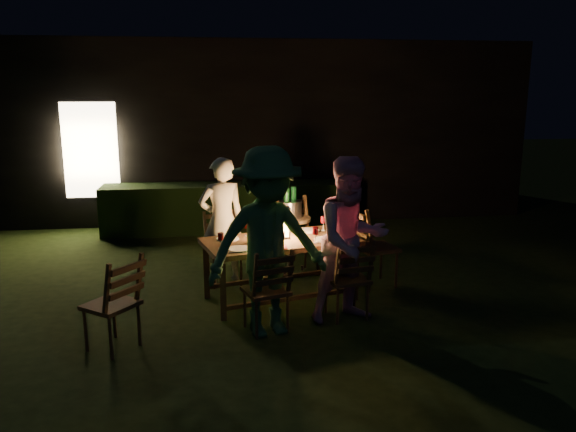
{
  "coord_description": "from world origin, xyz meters",
  "views": [
    {
      "loc": [
        -0.74,
        -5.63,
        2.34
      ],
      "look_at": [
        0.09,
        0.66,
        0.92
      ],
      "focal_mm": 35.0,
      "sensor_mm": 36.0,
      "label": 1
    }
  ],
  "objects": [
    {
      "name": "plate_near_right",
      "position": [
        0.47,
        0.31,
        0.71
      ],
      "size": [
        0.25,
        0.25,
        0.01
      ],
      "primitive_type": "cylinder",
      "color": "white",
      "rests_on": "dining_table"
    },
    {
      "name": "wineglass_e",
      "position": [
        -0.05,
        0.1,
        0.79
      ],
      "size": [
        0.06,
        0.06,
        0.18
      ],
      "primitive_type": null,
      "color": "silver",
      "rests_on": "dining_table"
    },
    {
      "name": "wineglass_a",
      "position": [
        -0.39,
        0.61,
        0.79
      ],
      "size": [
        0.06,
        0.06,
        0.18
      ],
      "primitive_type": null,
      "color": "#59070F",
      "rests_on": "dining_table"
    },
    {
      "name": "napkin_left",
      "position": [
        -0.09,
        0.07,
        0.71
      ],
      "size": [
        0.18,
        0.14,
        0.01
      ],
      "primitive_type": "cube",
      "color": "red",
      "rests_on": "dining_table"
    },
    {
      "name": "person_opp_right",
      "position": [
        0.62,
        -0.27,
        0.85
      ],
      "size": [
        0.97,
        0.83,
        1.71
      ],
      "primitive_type": "imported",
      "rotation": [
        0.0,
        0.0,
        0.25
      ],
      "color": "#DF99BE",
      "rests_on": "ground"
    },
    {
      "name": "side_table",
      "position": [
        0.22,
        1.41,
        0.64
      ],
      "size": [
        0.54,
        0.54,
        0.73
      ],
      "color": "#8A6245",
      "rests_on": "ground"
    },
    {
      "name": "plate_near_left",
      "position": [
        -0.5,
        0.06,
        0.71
      ],
      "size": [
        0.25,
        0.25,
        0.01
      ],
      "primitive_type": "cylinder",
      "color": "white",
      "rests_on": "dining_table"
    },
    {
      "name": "wineglass_b",
      "position": [
        -0.69,
        0.12,
        0.79
      ],
      "size": [
        0.06,
        0.06,
        0.18
      ],
      "primitive_type": null,
      "color": "#59070F",
      "rests_on": "dining_table"
    },
    {
      "name": "napkin_right",
      "position": [
        0.58,
        0.26,
        0.71
      ],
      "size": [
        0.18,
        0.14,
        0.01
      ],
      "primitive_type": "cube",
      "color": "red",
      "rests_on": "dining_table"
    },
    {
      "name": "person_opp_left",
      "position": [
        -0.25,
        -0.49,
        0.92
      ],
      "size": [
        1.32,
        0.96,
        1.84
      ],
      "primitive_type": "imported",
      "rotation": [
        0.0,
        0.0,
        0.25
      ],
      "color": "#397340",
      "rests_on": "ground"
    },
    {
      "name": "bottle_table",
      "position": [
        -0.27,
        0.35,
        0.85
      ],
      "size": [
        0.07,
        0.07,
        0.28
      ],
      "primitive_type": "cylinder",
      "color": "#0F471E",
      "rests_on": "dining_table"
    },
    {
      "name": "plate_far_right",
      "position": [
        0.36,
        0.74,
        0.71
      ],
      "size": [
        0.25,
        0.25,
        0.01
      ],
      "primitive_type": "cylinder",
      "color": "white",
      "rests_on": "dining_table"
    },
    {
      "name": "phone",
      "position": [
        -0.55,
        -0.03,
        0.71
      ],
      "size": [
        0.14,
        0.07,
        0.01
      ],
      "primitive_type": "cube",
      "color": "black",
      "rests_on": "dining_table"
    },
    {
      "name": "chair_near_right",
      "position": [
        0.6,
        -0.22,
        0.28
      ],
      "size": [
        0.48,
        0.51,
        0.92
      ],
      "rotation": [
        0.0,
        0.0,
        0.18
      ],
      "color": "#482918",
      "rests_on": "ground"
    },
    {
      "name": "bottle_bucket_a",
      "position": [
        0.17,
        1.37,
        0.89
      ],
      "size": [
        0.07,
        0.07,
        0.32
      ],
      "primitive_type": "cylinder",
      "color": "#0F471E",
      "rests_on": "side_table"
    },
    {
      "name": "bottle_bucket_b",
      "position": [
        0.27,
        1.45,
        0.89
      ],
      "size": [
        0.07,
        0.07,
        0.32
      ],
      "primitive_type": "cylinder",
      "color": "#0F471E",
      "rests_on": "side_table"
    },
    {
      "name": "garden_envelope",
      "position": [
        -0.01,
        6.15,
        1.58
      ],
      "size": [
        40.0,
        40.0,
        3.2
      ],
      "color": "black",
      "rests_on": "ground"
    },
    {
      "name": "chair_spare",
      "position": [
        -1.7,
        -0.66,
        0.28
      ],
      "size": [
        0.61,
        0.61,
        0.94
      ],
      "rotation": [
        0.0,
        0.0,
        0.91
      ],
      "color": "#482918",
      "rests_on": "ground"
    },
    {
      "name": "chair_far_right",
      "position": [
        0.31,
        1.3,
        0.31
      ],
      "size": [
        0.58,
        0.61,
        1.02
      ],
      "rotation": [
        0.0,
        0.0,
        3.46
      ],
      "color": "#482918",
      "rests_on": "ground"
    },
    {
      "name": "lantern",
      "position": [
        0.01,
        0.47,
        0.86
      ],
      "size": [
        0.16,
        0.16,
        0.35
      ],
      "color": "white",
      "rests_on": "dining_table"
    },
    {
      "name": "wineglass_d",
      "position": [
        0.53,
        0.74,
        0.79
      ],
      "size": [
        0.06,
        0.06,
        0.18
      ],
      "primitive_type": null,
      "color": "#59070F",
      "rests_on": "dining_table"
    },
    {
      "name": "chair_end",
      "position": [
        1.16,
        0.72,
        0.31
      ],
      "size": [
        0.58,
        0.56,
        1.04
      ],
      "rotation": [
        0.0,
        0.0,
        -1.36
      ],
      "color": "#482918",
      "rests_on": "ground"
    },
    {
      "name": "dining_table",
      "position": [
        -0.03,
        0.41,
        0.64
      ],
      "size": [
        1.85,
        1.24,
        0.71
      ],
      "rotation": [
        0.0,
        0.0,
        0.25
      ],
      "color": "#482918",
      "rests_on": "ground"
    },
    {
      "name": "chair_far_left",
      "position": [
        -0.65,
        1.05,
        0.28
      ],
      "size": [
        0.5,
        0.52,
        0.91
      ],
      "rotation": [
        0.0,
        0.0,
        3.37
      ],
      "color": "#482918",
      "rests_on": "ground"
    },
    {
      "name": "chair_near_left",
      "position": [
        -0.27,
        -0.44,
        0.27
      ],
      "size": [
        0.52,
        0.54,
        0.9
      ],
      "rotation": [
        0.0,
        0.0,
        0.31
      ],
      "color": "#482918",
      "rests_on": "ground"
    },
    {
      "name": "ice_bucket",
      "position": [
        0.22,
        1.41,
        0.84
      ],
      "size": [
        0.3,
        0.3,
        0.22
      ],
      "primitive_type": "cylinder",
      "color": "#A5A8AD",
      "rests_on": "side_table"
    },
    {
      "name": "plate_far_left",
      "position": [
        -0.61,
        0.49,
        0.71
      ],
      "size": [
        0.25,
        0.25,
        0.01
      ],
      "primitive_type": "cylinder",
      "color": "white",
      "rests_on": "dining_table"
    },
    {
      "name": "person_house_side",
      "position": [
        -0.67,
        1.09,
        0.78
      ],
      "size": [
        0.65,
        0.51,
        1.56
      ],
      "primitive_type": "imported",
      "rotation": [
        0.0,
        0.0,
        3.4
      ],
      "color": "white",
      "rests_on": "ground"
    },
    {
      "name": "wineglass_c",
      "position": [
        0.34,
        0.22,
        0.79
      ],
      "size": [
        0.06,
        0.06,
        0.18
      ],
      "primitive_type": null,
      "color": "#59070F",
      "rests_on": "dining_table"
    }
  ]
}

